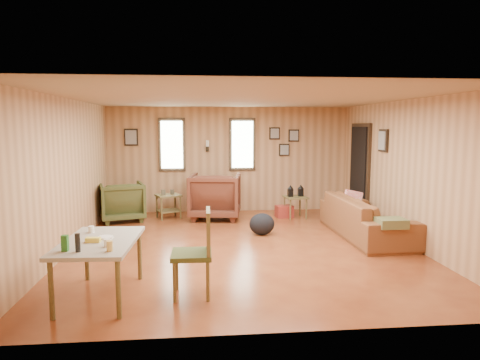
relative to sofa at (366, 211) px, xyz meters
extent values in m
cube|color=brown|center=(-2.26, -0.43, -0.48)|extent=(5.50, 6.00, 0.02)
cube|color=#997C5B|center=(-2.26, -0.43, 1.94)|extent=(5.50, 6.00, 0.02)
cube|color=tan|center=(-2.26, 2.58, 0.73)|extent=(5.50, 0.02, 2.40)
cube|color=tan|center=(-2.26, -3.44, 0.73)|extent=(5.50, 0.02, 2.40)
cube|color=tan|center=(-5.02, -0.43, 0.73)|extent=(0.02, 6.00, 2.40)
cube|color=tan|center=(0.50, -0.43, 0.73)|extent=(0.02, 6.00, 2.40)
cube|color=black|center=(-3.56, 2.54, 1.08)|extent=(0.60, 0.05, 1.20)
cube|color=#E0F2D1|center=(-3.56, 2.50, 1.08)|extent=(0.48, 0.04, 1.06)
cube|color=black|center=(-1.96, 2.54, 1.08)|extent=(0.60, 0.05, 1.20)
cube|color=#E0F2D1|center=(-1.96, 2.50, 1.08)|extent=(0.48, 0.04, 1.06)
cube|color=black|center=(-2.76, 2.52, 0.98)|extent=(0.07, 0.05, 0.12)
cylinder|color=silver|center=(-2.76, 2.46, 1.11)|extent=(0.07, 0.07, 0.14)
cube|color=black|center=(0.46, 1.52, 0.53)|extent=(0.06, 1.00, 2.05)
cube|color=black|center=(0.42, 1.52, 0.53)|extent=(0.04, 0.82, 1.90)
cube|color=black|center=(-1.21, 2.54, 1.33)|extent=(0.24, 0.04, 0.28)
cube|color=#9E998C|center=(-1.21, 2.51, 1.33)|extent=(0.19, 0.02, 0.22)
cube|color=black|center=(-0.76, 2.54, 1.28)|extent=(0.24, 0.04, 0.28)
cube|color=#9E998C|center=(-0.76, 2.51, 1.28)|extent=(0.19, 0.02, 0.22)
cube|color=black|center=(-0.98, 2.54, 0.95)|extent=(0.24, 0.04, 0.28)
cube|color=#9E998C|center=(-0.98, 2.51, 0.95)|extent=(0.19, 0.02, 0.22)
cube|color=black|center=(-4.46, 2.54, 1.25)|extent=(0.30, 0.04, 0.38)
cube|color=#9E998C|center=(-4.46, 2.51, 1.25)|extent=(0.24, 0.02, 0.31)
cube|color=black|center=(0.46, 0.42, 1.23)|extent=(0.04, 0.34, 0.42)
cube|color=#9E998C|center=(0.43, 0.42, 1.23)|extent=(0.02, 0.27, 0.34)
imported|color=brown|center=(0.00, 0.00, 0.00)|extent=(0.75, 2.41, 0.94)
imported|color=#512618|center=(-2.62, 1.77, 0.06)|extent=(1.17, 1.11, 1.07)
imported|color=#3E441E|center=(-4.56, 1.73, -0.02)|extent=(1.06, 1.02, 0.89)
cube|color=brown|center=(-3.62, 1.89, 0.02)|extent=(0.62, 0.60, 0.04)
cube|color=brown|center=(-3.62, 1.89, -0.31)|extent=(0.56, 0.54, 0.03)
cylinder|color=brown|center=(-3.74, 1.65, -0.23)|extent=(0.05, 0.05, 0.48)
cylinder|color=brown|center=(-3.36, 1.80, -0.23)|extent=(0.05, 0.05, 0.48)
cylinder|color=brown|center=(-3.87, 1.98, -0.23)|extent=(0.05, 0.05, 0.48)
cylinder|color=brown|center=(-3.49, 2.13, -0.23)|extent=(0.05, 0.05, 0.48)
cube|color=#45402E|center=(-3.72, 1.85, 0.10)|extent=(0.09, 0.05, 0.12)
cube|color=#45402E|center=(-3.53, 1.92, 0.10)|extent=(0.08, 0.05, 0.11)
cube|color=brown|center=(-0.90, 1.65, -0.02)|extent=(0.51, 0.51, 0.04)
cylinder|color=brown|center=(-1.05, 1.45, -0.24)|extent=(0.04, 0.04, 0.45)
cylinder|color=brown|center=(-0.69, 1.50, -0.24)|extent=(0.04, 0.04, 0.45)
cylinder|color=brown|center=(-1.11, 1.80, -0.24)|extent=(0.04, 0.04, 0.45)
cylinder|color=brown|center=(-0.75, 1.86, -0.24)|extent=(0.04, 0.04, 0.45)
cube|color=black|center=(-1.02, 1.63, 0.08)|extent=(0.11, 0.11, 0.16)
cone|color=black|center=(-1.02, 1.63, 0.21)|extent=(0.15, 0.15, 0.09)
cube|color=black|center=(-0.78, 1.67, 0.08)|extent=(0.11, 0.11, 0.16)
cone|color=black|center=(-0.78, 1.67, 0.21)|extent=(0.15, 0.15, 0.09)
cube|color=maroon|center=(-1.12, 1.74, -0.34)|extent=(0.40, 0.31, 0.26)
ellipsoid|color=black|center=(-1.83, 0.28, -0.27)|extent=(0.48, 0.37, 0.40)
cube|color=brown|center=(-0.03, -1.07, 0.02)|extent=(0.43, 0.34, 0.14)
cube|color=red|center=(-0.05, 0.54, 0.11)|extent=(0.38, 0.10, 0.38)
cube|color=tan|center=(-0.03, 0.27, 0.00)|extent=(0.37, 0.28, 0.11)
cube|color=#9E9684|center=(-4.09, -2.37, 0.19)|extent=(0.86, 1.37, 0.04)
cylinder|color=brown|center=(-4.46, -2.93, -0.15)|extent=(0.06, 0.06, 0.64)
cylinder|color=brown|center=(-3.79, -2.97, -0.15)|extent=(0.06, 0.06, 0.64)
cylinder|color=brown|center=(-4.40, -1.78, -0.15)|extent=(0.06, 0.06, 0.64)
cylinder|color=brown|center=(-3.73, -1.82, -0.15)|extent=(0.06, 0.06, 0.64)
cylinder|color=white|center=(-3.95, -2.65, 0.25)|extent=(0.07, 0.07, 0.08)
cylinder|color=white|center=(-4.27, -2.01, 0.25)|extent=(0.07, 0.07, 0.08)
cube|color=#266524|center=(-4.35, -2.79, 0.29)|extent=(0.07, 0.07, 0.17)
cylinder|color=black|center=(-4.21, -2.83, 0.30)|extent=(0.06, 0.06, 0.19)
cylinder|color=#D6B254|center=(-3.89, -2.83, 0.26)|extent=(0.07, 0.07, 0.11)
cylinder|color=white|center=(-4.05, -2.29, 0.22)|extent=(0.19, 0.19, 0.02)
cube|color=yellow|center=(-4.14, -2.46, 0.23)|extent=(0.16, 0.08, 0.05)
cube|color=#3E441E|center=(-3.05, -2.43, 0.02)|extent=(0.47, 0.47, 0.05)
cube|color=brown|center=(-2.86, -2.43, 0.30)|extent=(0.05, 0.44, 0.50)
cylinder|color=brown|center=(-3.24, -2.61, -0.23)|extent=(0.04, 0.04, 0.48)
cylinder|color=brown|center=(-2.87, -2.62, -0.23)|extent=(0.04, 0.04, 0.48)
cylinder|color=brown|center=(-3.24, -2.24, -0.23)|extent=(0.04, 0.04, 0.48)
cylinder|color=brown|center=(-2.86, -2.24, -0.23)|extent=(0.04, 0.04, 0.48)
camera|label=1|loc=(-2.95, -7.24, 1.49)|focal=32.00mm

